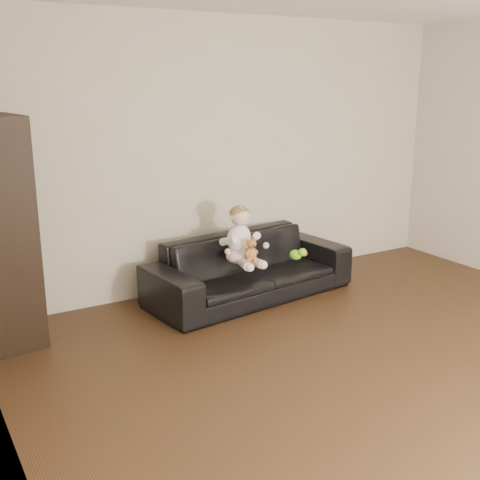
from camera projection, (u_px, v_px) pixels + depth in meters
floor at (439, 398)px, 3.93m from camera, size 5.50×5.50×0.00m
wall_back at (231, 154)px, 5.88m from camera, size 5.00×0.00×5.00m
wall_left at (24, 269)px, 2.37m from camera, size 0.00×5.50×5.50m
sofa at (250, 267)px, 5.68m from camera, size 2.07×1.02×0.58m
baby at (241, 239)px, 5.43m from camera, size 0.37×0.46×0.53m
teddy_bear at (251, 250)px, 5.31m from camera, size 0.12×0.12×0.20m
toy_green at (296, 255)px, 5.60m from camera, size 0.13×0.15×0.09m
toy_rattle at (304, 253)px, 5.70m from camera, size 0.08×0.08×0.06m
toy_blue_disc at (294, 257)px, 5.68m from camera, size 0.13×0.13×0.01m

